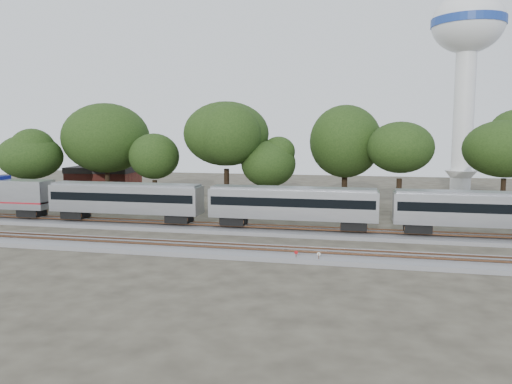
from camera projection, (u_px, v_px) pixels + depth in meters
ground at (246, 244)px, 48.83m from camera, size 160.00×160.00×0.00m
track_far at (259, 230)px, 54.63m from camera, size 160.00×5.00×0.73m
track_near at (235, 251)px, 44.93m from camera, size 160.00×5.00×0.73m
train at (489, 209)px, 49.29m from camera, size 132.49×3.23×4.76m
switch_stand_red at (296, 255)px, 41.90m from camera, size 0.30×0.06×0.95m
switch_stand_white at (319, 256)px, 41.32m from camera, size 0.31×0.07×0.98m
switch_lever at (299, 261)px, 41.64m from camera, size 0.54×0.37×0.30m
water_tower at (467, 44)px, 90.96m from camera, size 13.03×13.03×36.08m
brick_building at (104, 182)px, 83.48m from camera, size 11.23×8.33×5.14m
tree_0 at (30, 157)px, 72.28m from camera, size 7.41×7.41×10.44m
tree_1 at (106, 138)px, 74.71m from camera, size 10.12×10.12×14.26m
tree_2 at (154, 156)px, 71.08m from camera, size 7.53×7.53×10.62m
tree_3 at (226, 134)px, 69.64m from camera, size 10.78×10.78×15.20m
tree_4 at (269, 164)px, 68.36m from camera, size 6.62×6.62×9.33m
tree_5 at (345, 142)px, 70.86m from camera, size 9.68×9.68×13.65m
tree_6 at (400, 148)px, 65.05m from camera, size 9.00×9.00×12.68m
tree_7 at (505, 149)px, 66.83m from camera, size 8.76×8.76×12.35m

